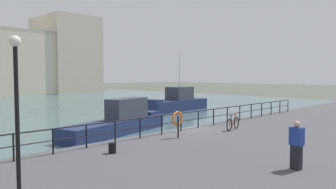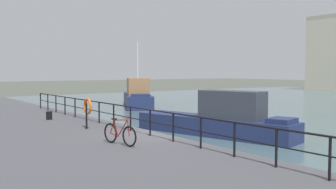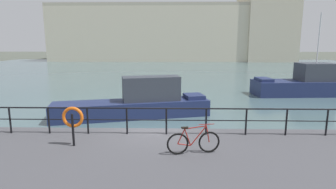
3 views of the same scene
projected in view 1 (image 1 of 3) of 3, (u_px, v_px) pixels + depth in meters
name	position (u px, v px, depth m)	size (l,w,h in m)	color
ground_plane	(183.00, 140.00, 20.24)	(240.00, 240.00, 0.00)	#4C5147
water_basin	(7.00, 107.00, 41.45)	(80.00, 60.00, 0.01)	#476066
quay_promenade	(284.00, 151.00, 15.65)	(56.00, 13.00, 0.79)	#47474C
moored_green_narrowboat	(176.00, 102.00, 37.05)	(8.89, 3.19, 6.73)	navy
moored_harbor_tender	(120.00, 122.00, 22.56)	(9.29, 3.99, 2.38)	navy
quay_railing	(190.00, 117.00, 19.43)	(26.54, 0.07, 1.08)	black
parked_bicycle	(233.00, 123.00, 19.34)	(1.75, 0.38, 0.98)	black
mooring_bollard	(112.00, 148.00, 13.58)	(0.32, 0.32, 0.44)	black
life_ring_stand	(177.00, 119.00, 16.80)	(0.75, 0.16, 1.40)	black
quay_lamp_post	(16.00, 92.00, 9.02)	(0.32, 0.32, 4.35)	black
standing_person	(297.00, 145.00, 11.21)	(0.34, 0.47, 1.69)	black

